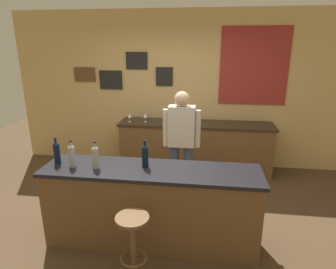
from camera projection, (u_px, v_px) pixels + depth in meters
ground_plane at (158, 221)px, 3.78m from camera, size 10.00×10.00×0.00m
back_wall at (177, 90)px, 5.28m from camera, size 6.00×0.09×2.80m
bar_counter at (152, 206)px, 3.27m from camera, size 2.39×0.60×0.92m
side_counter at (195, 147)px, 5.16m from camera, size 2.68×0.56×0.90m
bartender at (181, 140)px, 4.01m from camera, size 0.52×0.21×1.62m
bar_stool at (133, 237)px, 2.74m from camera, size 0.32×0.32×0.68m
wine_bottle_a at (57, 152)px, 3.24m from camera, size 0.07×0.07×0.31m
wine_bottle_b at (72, 155)px, 3.15m from camera, size 0.07×0.07×0.31m
wine_bottle_c at (95, 156)px, 3.11m from camera, size 0.07×0.07×0.31m
wine_bottle_d at (145, 155)px, 3.15m from camera, size 0.07×0.07×0.31m
wine_glass_a at (130, 116)px, 5.07m from camera, size 0.07×0.07×0.16m
wine_glass_b at (145, 116)px, 5.06m from camera, size 0.07×0.07×0.16m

